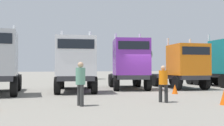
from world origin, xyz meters
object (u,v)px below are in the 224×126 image
(semi_truck_white, at_px, (76,64))
(semi_truck_orange, at_px, (183,66))
(visitor_in_hivis, at_px, (163,81))
(traffic_cone_mid, at_px, (175,89))
(visitor_with_camera, at_px, (81,80))
(traffic_cone_near, at_px, (224,97))
(semi_truck_purple, at_px, (130,64))

(semi_truck_white, bearing_deg, semi_truck_orange, 100.12)
(visitor_in_hivis, bearing_deg, traffic_cone_mid, 13.43)
(semi_truck_orange, relative_size, traffic_cone_mid, 11.02)
(semi_truck_white, height_order, semi_truck_orange, semi_truck_white)
(visitor_with_camera, height_order, traffic_cone_near, visitor_with_camera)
(semi_truck_white, relative_size, semi_truck_orange, 1.02)
(semi_truck_white, relative_size, visitor_with_camera, 3.61)
(semi_truck_white, bearing_deg, visitor_in_hivis, 36.37)
(visitor_in_hivis, xyz_separation_m, visitor_with_camera, (-3.79, 0.34, 0.09))
(traffic_cone_near, bearing_deg, visitor_with_camera, 161.83)
(traffic_cone_mid, bearing_deg, traffic_cone_near, -98.79)
(semi_truck_white, bearing_deg, traffic_cone_mid, 72.00)
(semi_truck_white, distance_m, visitor_with_camera, 5.88)
(traffic_cone_near, height_order, traffic_cone_mid, traffic_cone_near)
(semi_truck_orange, relative_size, traffic_cone_near, 9.58)
(visitor_with_camera, bearing_deg, visitor_in_hivis, -15.44)
(semi_truck_white, xyz_separation_m, semi_truck_orange, (8.18, -0.30, -0.13))
(semi_truck_orange, bearing_deg, traffic_cone_near, -16.74)
(visitor_in_hivis, relative_size, traffic_cone_near, 2.50)
(visitor_with_camera, bearing_deg, traffic_cone_mid, 11.27)
(traffic_cone_near, bearing_deg, visitor_in_hivis, 142.14)
(visitor_in_hivis, bearing_deg, traffic_cone_near, -71.51)
(semi_truck_white, distance_m, semi_truck_purple, 4.17)
(visitor_in_hivis, relative_size, visitor_with_camera, 0.92)
(semi_truck_white, xyz_separation_m, traffic_cone_mid, (5.43, -3.16, -1.54))
(semi_truck_purple, xyz_separation_m, visitor_with_camera, (-5.19, -6.31, -0.83))
(visitor_with_camera, height_order, traffic_cone_mid, visitor_with_camera)
(visitor_in_hivis, distance_m, traffic_cone_mid, 4.03)
(semi_truck_white, bearing_deg, traffic_cone_near, 44.02)
(semi_truck_white, height_order, semi_truck_purple, semi_truck_purple)
(semi_truck_white, height_order, traffic_cone_near, semi_truck_white)
(visitor_with_camera, bearing_deg, semi_truck_orange, 20.13)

